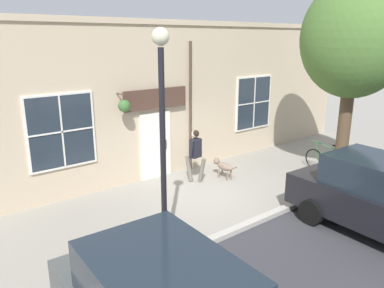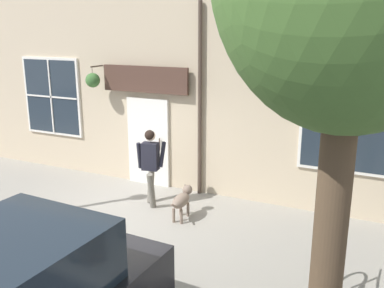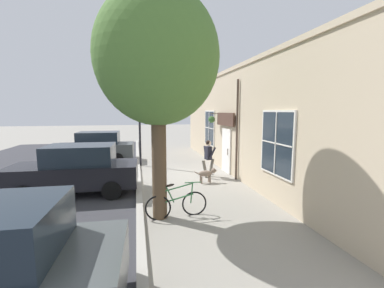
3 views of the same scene
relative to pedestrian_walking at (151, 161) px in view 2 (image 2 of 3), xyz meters
name	(u,v)px [view 2 (image 2 of 3)]	position (x,y,z in m)	size (l,w,h in m)	color
ground_plane	(114,222)	(1.06, -0.24, -0.99)	(90.00, 90.00, 0.00)	gray
storefront_facade	(169,84)	(-1.28, -0.24, 1.44)	(0.95, 18.00, 4.86)	#C6B293
pedestrian_walking	(151,161)	(0.00, 0.00, 0.00)	(0.66, 0.55, 1.66)	#6B665B
dog_on_leash	(182,199)	(0.31, 0.89, -0.59)	(1.01, 0.32, 0.62)	#7F6B5B
leaning_bicycle	(336,286)	(2.05, 4.05, -0.61)	(1.74, 0.21, 1.00)	black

